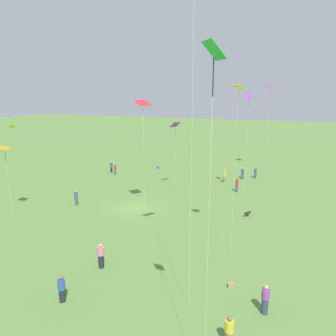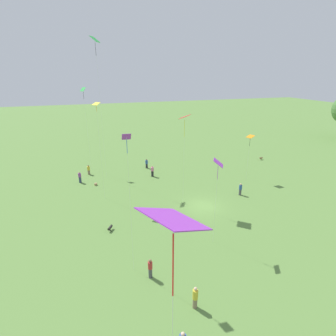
{
  "view_description": "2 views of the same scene",
  "coord_description": "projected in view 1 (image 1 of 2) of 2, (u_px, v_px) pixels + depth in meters",
  "views": [
    {
      "loc": [
        -29.17,
        -14.93,
        11.81
      ],
      "look_at": [
        0.39,
        -3.74,
        4.51
      ],
      "focal_mm": 35.0,
      "sensor_mm": 36.0,
      "label": 1
    },
    {
      "loc": [
        25.96,
        -13.17,
        15.61
      ],
      "look_at": [
        -1.06,
        -4.23,
        5.19
      ],
      "focal_mm": 28.0,
      "sensor_mm": 36.0,
      "label": 2
    }
  ],
  "objects": [
    {
      "name": "person_8",
      "position": [
        229.0,
        331.0,
        15.48
      ],
      "size": [
        0.46,
        0.46,
        1.61
      ],
      "rotation": [
        0.0,
        0.0,
        3.19
      ],
      "color": "#847056",
      "rests_on": "ground_plane"
    },
    {
      "name": "person_10",
      "position": [
        265.0,
        300.0,
        17.74
      ],
      "size": [
        0.48,
        0.48,
        1.72
      ],
      "rotation": [
        0.0,
        0.0,
        3.01
      ],
      "color": "#333D5B",
      "rests_on": "ground_plane"
    },
    {
      "name": "person_3",
      "position": [
        101.0,
        256.0,
        22.45
      ],
      "size": [
        0.52,
        0.52,
        1.79
      ],
      "rotation": [
        0.0,
        0.0,
        3.3
      ],
      "color": "#232328",
      "rests_on": "ground_plane"
    },
    {
      "name": "kite_0",
      "position": [
        249.0,
        104.0,
        35.86
      ],
      "size": [
        0.47,
        0.66,
        11.66
      ],
      "rotation": [
        0.0,
        0.0,
        3.86
      ],
      "color": "purple",
      "rests_on": "ground_plane"
    },
    {
      "name": "person_1",
      "position": [
        76.0,
        198.0,
        35.05
      ],
      "size": [
        0.54,
        0.54,
        1.67
      ],
      "rotation": [
        0.0,
        0.0,
        3.69
      ],
      "color": "#4C4C51",
      "rests_on": "ground_plane"
    },
    {
      "name": "kite_8",
      "position": [
        270.0,
        89.0,
        47.17
      ],
      "size": [
        1.59,
        1.55,
        12.97
      ],
      "rotation": [
        0.0,
        0.0,
        2.79
      ],
      "color": "purple",
      "rests_on": "ground_plane"
    },
    {
      "name": "kite_4",
      "position": [
        12.0,
        128.0,
        51.63
      ],
      "size": [
        0.92,
        1.01,
        6.93
      ],
      "rotation": [
        0.0,
        0.0,
        1.26
      ],
      "color": "yellow",
      "rests_on": "ground_plane"
    },
    {
      "name": "kite_7",
      "position": [
        213.0,
        74.0,
        10.49
      ],
      "size": [
        0.98,
        0.94,
        13.42
      ],
      "rotation": [
        0.0,
        0.0,
        6.16
      ],
      "color": "green",
      "rests_on": "ground_plane"
    },
    {
      "name": "kite_3",
      "position": [
        143.0,
        106.0,
        29.8
      ],
      "size": [
        1.7,
        1.69,
        11.15
      ],
      "rotation": [
        0.0,
        0.0,
        4.85
      ],
      "color": "red",
      "rests_on": "ground_plane"
    },
    {
      "name": "dog_1",
      "position": [
        247.0,
        213.0,
        31.87
      ],
      "size": [
        0.77,
        0.6,
        0.51
      ],
      "rotation": [
        0.0,
        0.0,
        1.0
      ],
      "color": "black",
      "rests_on": "ground_plane"
    },
    {
      "name": "person_6",
      "position": [
        225.0,
        176.0,
        43.88
      ],
      "size": [
        0.53,
        0.53,
        1.79
      ],
      "rotation": [
        0.0,
        0.0,
        4.2
      ],
      "color": "#847056",
      "rests_on": "ground_plane"
    },
    {
      "name": "picnic_bag_0",
      "position": [
        158.0,
        168.0,
        51.97
      ],
      "size": [
        0.43,
        0.46,
        0.37
      ],
      "rotation": [
        0.0,
        0.0,
        2.25
      ],
      "color": "#33518C",
      "rests_on": "ground_plane"
    },
    {
      "name": "person_2",
      "position": [
        237.0,
        185.0,
        39.67
      ],
      "size": [
        0.42,
        0.42,
        1.75
      ],
      "rotation": [
        0.0,
        0.0,
        2.95
      ],
      "color": "#4C4C51",
      "rests_on": "ground_plane"
    },
    {
      "name": "person_9",
      "position": [
        115.0,
        169.0,
        48.04
      ],
      "size": [
        0.49,
        0.49,
        1.75
      ],
      "rotation": [
        0.0,
        0.0,
        3.93
      ],
      "color": "#4C4C51",
      "rests_on": "ground_plane"
    },
    {
      "name": "kite_5",
      "position": [
        238.0,
        97.0,
        22.22
      ],
      "size": [
        1.07,
        1.07,
        12.32
      ],
      "rotation": [
        0.0,
        0.0,
        0.03
      ],
      "color": "yellow",
      "rests_on": "ground_plane"
    },
    {
      "name": "person_7",
      "position": [
        255.0,
        173.0,
        46.07
      ],
      "size": [
        0.53,
        0.53,
        1.61
      ],
      "rotation": [
        0.0,
        0.0,
        2.39
      ],
      "color": "#4C4C51",
      "rests_on": "ground_plane"
    },
    {
      "name": "picnic_bag_1",
      "position": [
        231.0,
        285.0,
        20.27
      ],
      "size": [
        0.36,
        0.43,
        0.33
      ],
      "rotation": [
        0.0,
        0.0,
        1.83
      ],
      "color": "#A58459",
      "rests_on": "ground_plane"
    },
    {
      "name": "kite_6",
      "position": [
        175.0,
        126.0,
        38.06
      ],
      "size": [
        1.31,
        1.24,
        8.5
      ],
      "rotation": [
        0.0,
        0.0,
        1.82
      ],
      "color": "purple",
      "rests_on": "ground_plane"
    },
    {
      "name": "person_0",
      "position": [
        243.0,
        173.0,
        45.69
      ],
      "size": [
        0.44,
        0.44,
        1.66
      ],
      "rotation": [
        0.0,
        0.0,
        4.76
      ],
      "color": "#4C4C51",
      "rests_on": "ground_plane"
    },
    {
      "name": "person_4",
      "position": [
        62.0,
        289.0,
        18.79
      ],
      "size": [
        0.59,
        0.59,
        1.64
      ],
      "rotation": [
        0.0,
        0.0,
        2.54
      ],
      "color": "#232328",
      "rests_on": "ground_plane"
    },
    {
      "name": "ground_plane",
      "position": [
        133.0,
        208.0,
        34.39
      ],
      "size": [
        240.0,
        240.0,
        0.0
      ],
      "primitive_type": "plane",
      "color": "#5B843D"
    },
    {
      "name": "kite_1",
      "position": [
        5.0,
        150.0,
        30.86
      ],
      "size": [
        1.19,
        1.16,
        6.89
      ],
      "rotation": [
        0.0,
        0.0,
        5.78
      ],
      "color": "orange",
      "rests_on": "ground_plane"
    },
    {
      "name": "person_5",
      "position": [
        111.0,
        167.0,
        49.34
      ],
      "size": [
        0.49,
        0.49,
        1.75
      ],
      "rotation": [
        0.0,
        0.0,
        4.27
      ],
      "color": "#232328",
      "rests_on": "ground_plane"
    }
  ]
}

